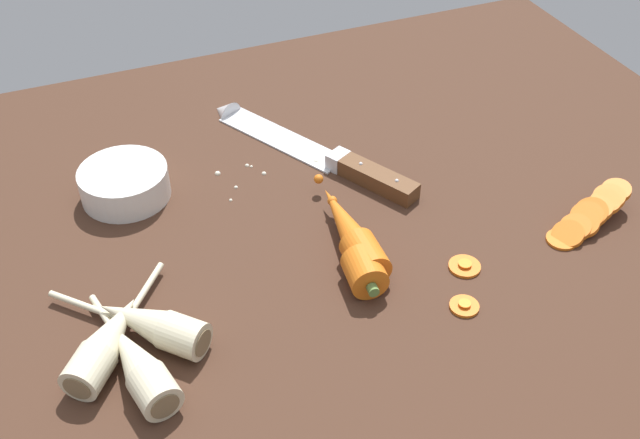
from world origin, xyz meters
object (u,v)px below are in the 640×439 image
at_px(whole_carrot, 350,233).
at_px(carrot_slice_stack, 589,215).
at_px(carrot_slice_stray_mid, 465,265).
at_px(prep_bowl, 124,182).
at_px(chefs_knife, 304,147).
at_px(parsnip_front, 150,324).
at_px(whole_carrot_second, 354,249).
at_px(parsnip_mid_left, 107,341).
at_px(carrot_slice_stray_near, 464,305).
at_px(parsnip_mid_right, 138,365).

bearing_deg(whole_carrot, carrot_slice_stack, -14.37).
height_order(whole_carrot, carrot_slice_stack, whole_carrot).
distance_m(carrot_slice_stray_mid, prep_bowl, 0.43).
distance_m(chefs_knife, carrot_slice_stack, 0.37).
bearing_deg(whole_carrot, parsnip_front, -168.17).
distance_m(whole_carrot, whole_carrot_second, 0.03).
relative_size(whole_carrot, carrot_slice_stray_mid, 5.39).
bearing_deg(carrot_slice_stack, whole_carrot, 165.63).
distance_m(whole_carrot, carrot_slice_stray_mid, 0.13).
distance_m(whole_carrot, parsnip_mid_left, 0.29).
relative_size(chefs_knife, carrot_slice_stray_mid, 8.85).
height_order(whole_carrot, carrot_slice_stray_near, whole_carrot).
bearing_deg(carrot_slice_stack, carrot_slice_stray_near, -163.04).
distance_m(parsnip_mid_right, carrot_slice_stray_near, 0.34).
bearing_deg(whole_carrot, carrot_slice_stray_mid, -37.79).
xyz_separation_m(whole_carrot_second, parsnip_mid_right, (-0.26, -0.07, -0.00)).
bearing_deg(parsnip_front, whole_carrot_second, 5.64).
relative_size(parsnip_mid_right, carrot_slice_stray_near, 5.57).
relative_size(chefs_knife, prep_bowl, 2.92).
distance_m(whole_carrot, parsnip_mid_right, 0.28).
bearing_deg(whole_carrot_second, carrot_slice_stray_near, -52.95).
relative_size(chefs_knife, parsnip_mid_left, 2.03).
xyz_separation_m(carrot_slice_stray_near, prep_bowl, (-0.29, 0.33, 0.02)).
relative_size(whole_carrot, parsnip_mid_left, 1.24).
bearing_deg(carrot_slice_stray_mid, whole_carrot_second, 154.42).
distance_m(parsnip_front, parsnip_mid_left, 0.04).
bearing_deg(prep_bowl, parsnip_mid_left, -104.70).
xyz_separation_m(whole_carrot, whole_carrot_second, (-0.01, -0.03, 0.00)).
bearing_deg(carrot_slice_stray_near, whole_carrot, 118.60).
bearing_deg(parsnip_mid_left, whole_carrot_second, 6.06).
bearing_deg(carrot_slice_stack, whole_carrot_second, 171.28).
bearing_deg(carrot_slice_stack, parsnip_mid_left, 178.55).
height_order(parsnip_front, carrot_slice_stack, parsnip_front).
xyz_separation_m(chefs_knife, carrot_slice_stray_near, (0.05, -0.33, -0.00)).
height_order(carrot_slice_stray_mid, prep_bowl, prep_bowl).
distance_m(chefs_knife, whole_carrot, 0.20).
relative_size(whole_carrot_second, carrot_slice_stray_mid, 4.57).
bearing_deg(parsnip_front, whole_carrot, 11.83).
distance_m(parsnip_front, parsnip_mid_right, 0.05).
bearing_deg(carrot_slice_stray_mid, prep_bowl, 140.11).
relative_size(chefs_knife, whole_carrot_second, 1.94).
xyz_separation_m(parsnip_mid_right, carrot_slice_stray_near, (0.34, -0.04, -0.02)).
bearing_deg(parsnip_mid_right, whole_carrot_second, 15.35).
height_order(carrot_slice_stray_near, carrot_slice_stray_mid, same).
xyz_separation_m(whole_carrot, parsnip_mid_right, (-0.26, -0.10, -0.00)).
height_order(whole_carrot, parsnip_mid_left, whole_carrot).
bearing_deg(carrot_slice_stray_near, chefs_knife, 98.96).
height_order(carrot_slice_stack, carrot_slice_stray_near, carrot_slice_stack).
height_order(whole_carrot_second, parsnip_front, whole_carrot_second).
height_order(parsnip_mid_right, carrot_slice_stray_near, parsnip_mid_right).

